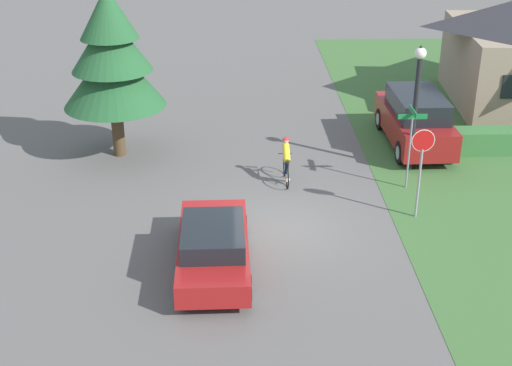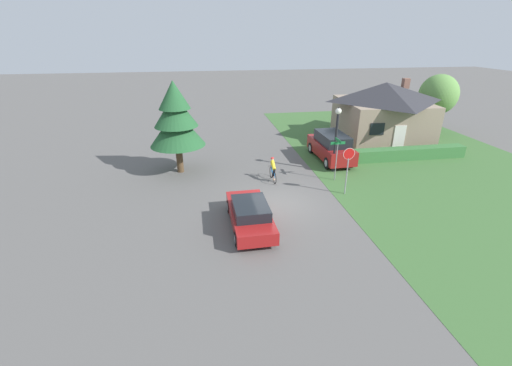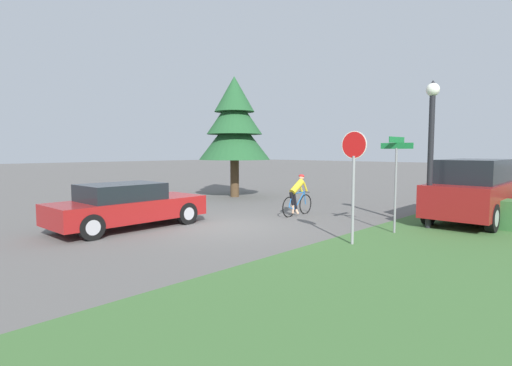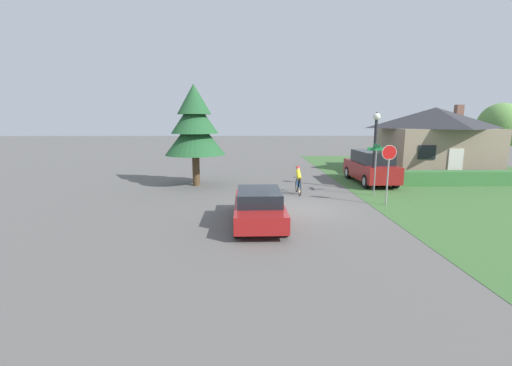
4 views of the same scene
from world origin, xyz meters
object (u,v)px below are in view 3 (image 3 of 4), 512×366
object	(u,v)px
parked_suv_right	(475,190)
stop_sign	(354,166)
sedan_left_lane	(127,206)
conifer_tall_near	(234,124)
street_name_sign	(396,167)
cyclist	(297,196)
street_lamp	(431,134)

from	to	relation	value
parked_suv_right	stop_sign	xyz separation A→B (m)	(-1.20, -5.52, 0.90)
stop_sign	sedan_left_lane	bearing A→B (deg)	24.32
sedan_left_lane	parked_suv_right	world-z (taller)	parked_suv_right
conifer_tall_near	sedan_left_lane	bearing A→B (deg)	-65.51
street_name_sign	conifer_tall_near	xyz separation A→B (m)	(-9.46, 2.98, 1.70)
cyclist	conifer_tall_near	bearing A→B (deg)	65.84
stop_sign	street_name_sign	distance (m)	1.99
street_name_sign	parked_suv_right	bearing A→B (deg)	73.64
parked_suv_right	street_lamp	world-z (taller)	street_lamp
cyclist	conifer_tall_near	size ratio (longest dim) A/B	0.29
cyclist	street_lamp	distance (m)	4.72
street_lamp	street_name_sign	xyz separation A→B (m)	(-0.41, -1.36, -0.90)
parked_suv_right	stop_sign	bearing A→B (deg)	166.74
cyclist	street_name_sign	xyz separation A→B (m)	(3.78, -0.58, 1.13)
street_lamp	conifer_tall_near	xyz separation A→B (m)	(-9.87, 1.62, 0.80)
street_name_sign	cyclist	bearing A→B (deg)	171.31
cyclist	street_lamp	size ratio (longest dim) A/B	0.40
sedan_left_lane	street_lamp	size ratio (longest dim) A/B	1.05
stop_sign	conifer_tall_near	world-z (taller)	conifer_tall_near
street_lamp	parked_suv_right	bearing A→B (deg)	73.91
cyclist	street_lamp	world-z (taller)	street_lamp
street_lamp	sedan_left_lane	bearing A→B (deg)	-136.74
cyclist	parked_suv_right	bearing A→B (deg)	-59.66
cyclist	street_lamp	xyz separation A→B (m)	(4.19, 0.78, 2.03)
conifer_tall_near	street_name_sign	bearing A→B (deg)	-17.47
parked_suv_right	conifer_tall_near	world-z (taller)	conifer_tall_near
parked_suv_right	stop_sign	world-z (taller)	stop_sign
cyclist	conifer_tall_near	distance (m)	6.78
sedan_left_lane	stop_sign	size ratio (longest dim) A/B	1.64
parked_suv_right	cyclist	bearing A→B (deg)	120.60
sedan_left_lane	conifer_tall_near	xyz separation A→B (m)	(-3.48, 7.63, 2.86)
sedan_left_lane	cyclist	xyz separation A→B (m)	(2.20, 5.23, 0.04)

